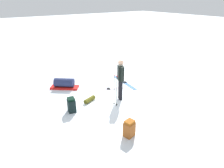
% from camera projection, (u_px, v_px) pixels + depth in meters
% --- Properties ---
extents(ground_plane, '(80.00, 80.00, 0.00)m').
position_uv_depth(ground_plane, '(112.00, 99.00, 8.20)').
color(ground_plane, white).
extents(skier_standing, '(0.52, 0.35, 1.70)m').
position_uv_depth(skier_standing, '(121.00, 78.00, 7.86)').
color(skier_standing, black).
rests_on(skier_standing, ground_plane).
extents(ski_pair_near, '(1.89, 0.39, 0.05)m').
position_uv_depth(ski_pair_near, '(125.00, 82.00, 9.76)').
color(ski_pair_near, '#285B9E').
rests_on(ski_pair_near, ground_plane).
extents(ski_pair_far, '(0.89, 1.79, 0.05)m').
position_uv_depth(ski_pair_far, '(108.00, 89.00, 9.08)').
color(ski_pair_far, silver).
rests_on(ski_pair_far, ground_plane).
extents(backpack_large_dark, '(0.32, 0.35, 0.55)m').
position_uv_depth(backpack_large_dark, '(129.00, 129.00, 5.94)').
color(backpack_large_dark, brown).
rests_on(backpack_large_dark, ground_plane).
extents(backpack_bright, '(0.36, 0.32, 0.56)m').
position_uv_depth(backpack_bright, '(72.00, 105.00, 7.22)').
color(backpack_bright, black).
rests_on(backpack_bright, ground_plane).
extents(ski_poles_planted_near, '(0.19, 0.10, 1.28)m').
position_uv_depth(ski_poles_planted_near, '(115.00, 89.00, 7.45)').
color(ski_poles_planted_near, black).
rests_on(ski_poles_planted_near, ground_plane).
extents(gear_sled, '(1.17, 1.27, 0.49)m').
position_uv_depth(gear_sled, '(64.00, 84.00, 9.10)').
color(gear_sled, red).
rests_on(gear_sled, ground_plane).
extents(sleeping_mat_rolled, '(0.36, 0.58, 0.18)m').
position_uv_depth(sleeping_mat_rolled, '(90.00, 100.00, 7.99)').
color(sleeping_mat_rolled, '#545216').
rests_on(sleeping_mat_rolled, ground_plane).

